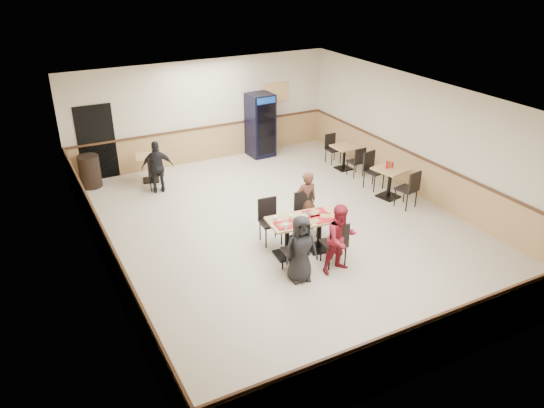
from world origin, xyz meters
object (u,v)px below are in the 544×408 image
main_table (303,230)px  diner_man_opposite (306,201)px  pepsi_cooler (260,125)px  trash_bin (90,171)px  side_table_far (344,154)px  diner_woman_left (301,249)px  back_table (150,164)px  side_table_near (390,178)px  lone_diner (158,167)px  diner_woman_right (341,239)px

main_table → diner_man_opposite: bearing=62.1°
pepsi_cooler → trash_bin: size_ratio=2.19×
diner_man_opposite → side_table_far: 3.91m
trash_bin → pepsi_cooler: bearing=0.5°
diner_woman_left → pepsi_cooler: pepsi_cooler is taller
diner_woman_left → pepsi_cooler: (2.39, 6.49, 0.29)m
side_table_far → trash_bin: (-6.75, 2.11, -0.02)m
trash_bin → diner_woman_left: bearing=-67.1°
pepsi_cooler → trash_bin: 5.15m
side_table_far → trash_bin: trash_bin is taller
main_table → diner_man_opposite: diner_man_opposite is taller
trash_bin → side_table_far: bearing=-17.4°
back_table → pepsi_cooler: (3.59, 0.39, 0.48)m
diner_man_opposite → side_table_far: diner_man_opposite is taller
back_table → main_table: bearing=-71.4°
trash_bin → side_table_near: bearing=-32.6°
lone_diner → trash_bin: (-1.53, 1.17, -0.26)m
diner_woman_right → lone_diner: 5.75m
lone_diner → trash_bin: lone_diner is taller
diner_man_opposite → diner_woman_right: bearing=85.2°
side_table_near → back_table: side_table_near is taller
back_table → diner_woman_right: bearing=-71.7°
diner_man_opposite → side_table_near: bearing=-165.5°
diner_man_opposite → side_table_near: (2.79, 0.49, -0.17)m
main_table → lone_diner: 4.77m
side_table_near → side_table_far: side_table_near is taller
diner_woman_left → side_table_far: diner_woman_left is taller
back_table → diner_man_opposite: bearing=-62.0°
pepsi_cooler → trash_bin: (-5.12, -0.04, -0.52)m
trash_bin → diner_man_opposite: bearing=-50.8°
diner_woman_right → side_table_near: (3.08, 2.28, -0.19)m
diner_woman_right → lone_diner: bearing=107.7°
side_table_far → trash_bin: size_ratio=0.79×
diner_woman_left → side_table_far: (4.01, 4.34, -0.21)m
diner_woman_left → diner_woman_right: diner_woman_right is taller
diner_woman_right → trash_bin: bearing=115.5°
diner_woman_right → side_table_far: diner_woman_right is taller
diner_woman_left → diner_man_opposite: (1.14, 1.70, 0.02)m
main_table → pepsi_cooler: size_ratio=0.81×
back_table → trash_bin: 1.57m
main_table → diner_woman_right: diner_woman_right is taller
lone_diner → side_table_near: 5.99m
diner_man_opposite → lone_diner: 4.28m
diner_woman_left → pepsi_cooler: 6.93m
lone_diner → trash_bin: size_ratio=1.58×
diner_woman_right → diner_man_opposite: size_ratio=1.02×
diner_woman_right → back_table: 6.52m
main_table → side_table_far: bearing=51.3°
diner_woman_left → trash_bin: size_ratio=1.54×
back_table → diner_woman_left: bearing=-78.9°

